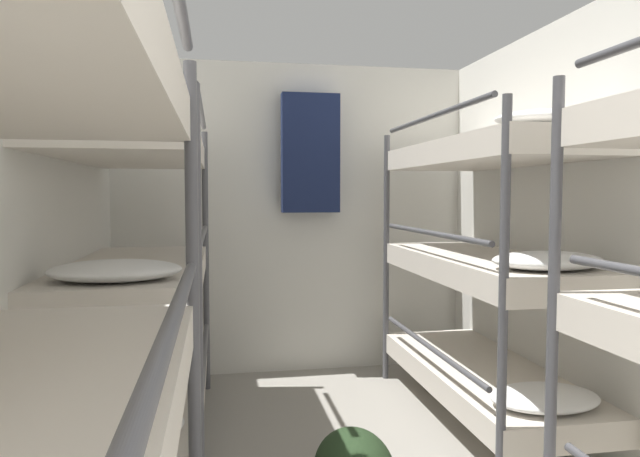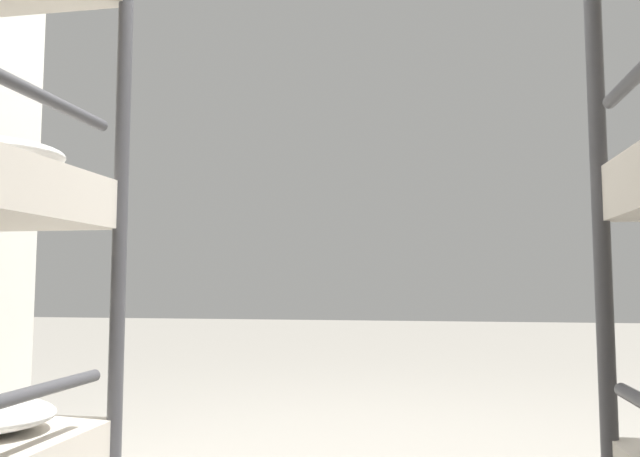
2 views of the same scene
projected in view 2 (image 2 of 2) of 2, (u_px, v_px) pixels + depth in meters
The scene contains 0 objects.
Camera 2 is at (-0.22, 2.28, 0.73)m, focal length 35.00 mm.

